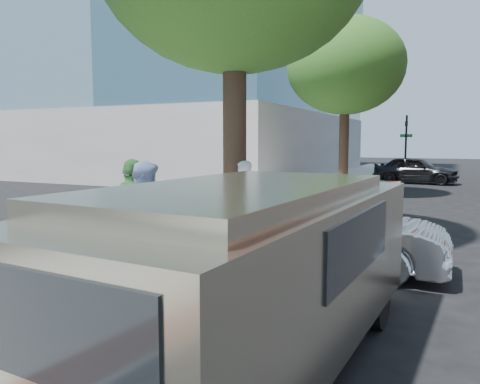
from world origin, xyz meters
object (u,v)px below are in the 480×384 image
Objects in this scene: parking_meter at (240,204)px; person_officer at (147,220)px; sedan_silver at (326,231)px; van at (263,263)px; bg_car at (416,170)px; person_green at (133,217)px; person_gray at (243,202)px.

person_officer is (-0.92, -1.38, -0.14)m from parking_meter.
person_officer is at bearing 135.23° from sedan_silver.
van reaches higher than parking_meter.
person_officer reaches higher than bg_car.
parking_meter is at bearing -116.52° from person_green.
van is at bearing -173.04° from bg_car.
person_gray is 0.40× the size of bg_car.
parking_meter is 0.81× the size of person_officer.
van is at bearing -60.35° from parking_meter.
sedan_silver is 0.80× the size of van.
bg_car is at bearing -49.85° from person_officer.
person_gray is at bearing -82.80° from person_green.
parking_meter is at bearing 122.93° from van.
parking_meter is at bearing -9.36° from person_gray.
sedan_silver is (2.19, 2.28, -0.38)m from person_officer.
person_officer reaches higher than van.
bg_car reaches higher than sedan_silver.
sedan_silver is at bearing 38.55° from person_gray.
person_officer is at bearing 179.63° from person_green.
van reaches higher than bg_car.
bg_car is (1.83, 18.15, -0.27)m from person_gray.
bg_car is at bearing -0.59° from sedan_silver.
person_gray is 2.87m from person_green.
person_green is 0.45× the size of sedan_silver.
person_officer is at bearing -123.69° from parking_meter.
person_gray is at bearing -48.97° from person_officer.
sedan_silver is 3.76m from van.
sedan_silver is at bearing 98.48° from van.
person_officer is 0.99× the size of person_green.
person_green is at bearing 154.65° from van.
person_green reaches higher than sedan_silver.
person_officer is (-0.24, -2.93, 0.05)m from person_gray.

